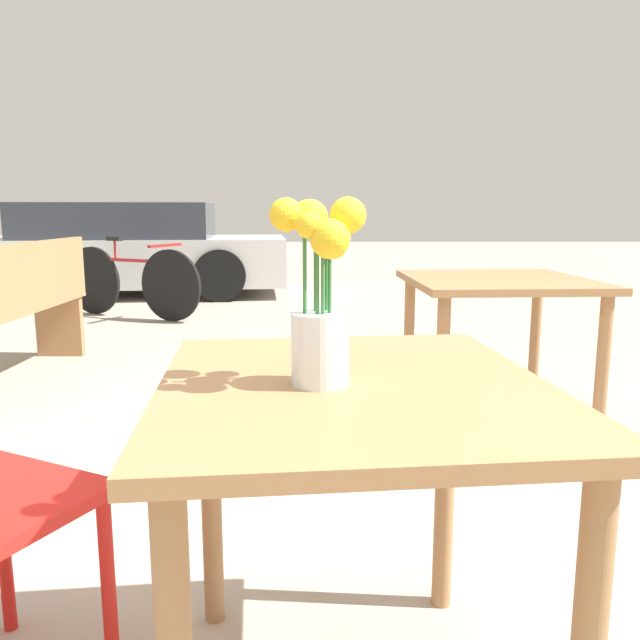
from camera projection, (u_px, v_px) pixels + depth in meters
name	position (u px, v px, depth m)	size (l,w,h in m)	color
table_front	(352.00, 439.00, 1.19)	(0.79, 0.88, 0.72)	#9E7047
flower_vase	(320.00, 304.00, 1.11)	(0.17, 0.16, 0.34)	silver
bench_near	(1.00, 310.00, 3.52)	(0.40, 1.95, 0.85)	#9E7047
table_back	(497.00, 306.00, 2.68)	(0.78, 0.82, 0.75)	#9E7047
bicycle	(131.00, 281.00, 6.05)	(1.50, 0.79, 0.78)	black
parked_car	(121.00, 250.00, 7.75)	(4.17, 2.01, 1.13)	silver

